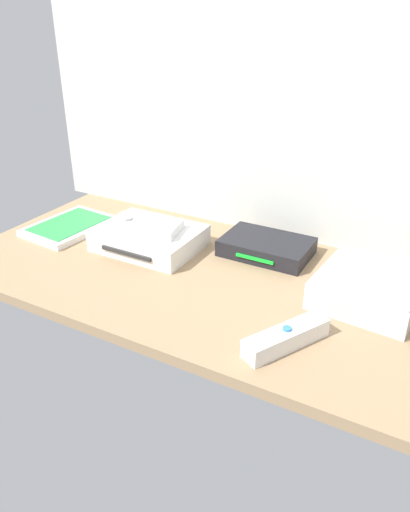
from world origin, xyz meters
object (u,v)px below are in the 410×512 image
Objects in this scene: game_console at (149,238)px; game_case at (70,226)px; remote_wand at (286,338)px; mini_computer at (369,289)px; remote_classic_pad at (145,226)px; network_router at (267,247)px.

game_case is at bearing -177.00° from game_console.
game_console is 41.93cm from remote_wand.
game_console is 45.83cm from mini_computer.
mini_computer reaches higher than game_console.
game_case is (-67.53, -2.00, -1.88)cm from mini_computer.
remote_classic_pad is at bearing -95.27° from game_console.
mini_computer is (45.82, 0.80, 0.44)cm from game_console.
remote_classic_pad is at bearing -177.65° from mini_computer.
remote_classic_pad is (-0.10, -1.08, 3.21)cm from game_console.
mini_computer is at bearing 94.89° from remote_wand.
remote_classic_pad is (-37.91, 17.03, 3.90)cm from remote_wand.
remote_wand is at bearing -10.89° from game_case.
remote_classic_pad is (21.61, 0.11, 4.65)cm from game_case.
remote_wand reaches higher than game_case.
mini_computer is at bearing -20.34° from network_router.
mini_computer is at bearing 0.86° from game_console.
game_console is 1.42× the size of remote_wand.
mini_computer is 1.02× the size of network_router.
remote_wand is 41.74cm from remote_classic_pad.
network_router reaches higher than game_case.
mini_computer is 1.17× the size of remote_classic_pad.
remote_classic_pad is (-45.92, -1.89, 2.77)cm from mini_computer.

